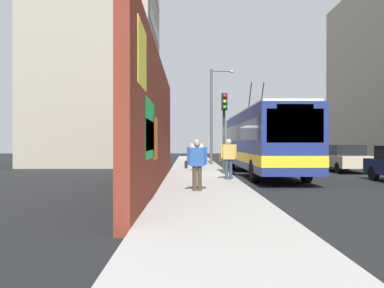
# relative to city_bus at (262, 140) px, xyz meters

# --- Properties ---
(ground_plane) EXTENTS (80.00, 80.00, 0.00)m
(ground_plane) POSITION_rel_city_bus_xyz_m (-1.52, 1.80, -1.87)
(ground_plane) COLOR black
(sidewalk_slab) EXTENTS (48.00, 3.20, 0.15)m
(sidewalk_slab) POSITION_rel_city_bus_xyz_m (-1.52, 3.40, -1.79)
(sidewalk_slab) COLOR gray
(sidewalk_slab) RESTS_ON ground_plane
(graffiti_wall) EXTENTS (14.45, 0.32, 4.90)m
(graffiti_wall) POSITION_rel_city_bus_xyz_m (-5.33, 5.15, 0.58)
(graffiti_wall) COLOR maroon
(graffiti_wall) RESTS_ON ground_plane
(building_far_left) EXTENTS (9.28, 8.88, 21.60)m
(building_far_left) POSITION_rel_city_bus_xyz_m (8.94, 11.00, 8.93)
(building_far_left) COLOR #9E937F
(building_far_left) RESTS_ON ground_plane
(city_bus) EXTENTS (11.81, 2.53, 5.15)m
(city_bus) POSITION_rel_city_bus_xyz_m (0.00, 0.00, 0.00)
(city_bus) COLOR navy
(city_bus) RESTS_ON ground_plane
(parked_car_champagne) EXTENTS (4.13, 1.90, 1.58)m
(parked_car_champagne) POSITION_rel_city_bus_xyz_m (1.88, -5.20, -1.04)
(parked_car_champagne) COLOR #C6B793
(parked_car_champagne) RESTS_ON ground_plane
(parked_car_dark_gray) EXTENTS (4.90, 1.88, 1.58)m
(parked_car_dark_gray) POSITION_rel_city_bus_xyz_m (7.17, -5.20, -1.03)
(parked_car_dark_gray) COLOR #38383D
(parked_car_dark_gray) RESTS_ON ground_plane
(pedestrian_near_wall) EXTENTS (0.22, 0.73, 1.62)m
(pedestrian_near_wall) POSITION_rel_city_bus_xyz_m (-7.47, 3.68, -0.78)
(pedestrian_near_wall) COLOR #3F3326
(pedestrian_near_wall) RESTS_ON sidewalk_slab
(pedestrian_at_curb) EXTENTS (0.23, 0.76, 1.72)m
(pedestrian_at_curb) POSITION_rel_city_bus_xyz_m (-3.85, 2.23, -0.71)
(pedestrian_at_curb) COLOR #2D3F59
(pedestrian_at_curb) RESTS_ON sidewalk_slab
(pedestrian_midblock) EXTENTS (0.23, 0.77, 1.74)m
(pedestrian_midblock) POSITION_rel_city_bus_xyz_m (0.44, 3.49, -0.69)
(pedestrian_midblock) COLOR #1E1E2D
(pedestrian_midblock) RESTS_ON sidewalk_slab
(traffic_light) EXTENTS (0.49, 0.28, 4.04)m
(traffic_light) POSITION_rel_city_bus_xyz_m (-1.29, 2.15, 1.00)
(traffic_light) COLOR #2D382D
(traffic_light) RESTS_ON sidewalk_slab
(street_lamp) EXTENTS (0.44, 1.71, 6.93)m
(street_lamp) POSITION_rel_city_bus_xyz_m (6.76, 2.07, 2.23)
(street_lamp) COLOR #4C4C51
(street_lamp) RESTS_ON sidewalk_slab
(curbside_puddle) EXTENTS (1.71, 1.71, 0.00)m
(curbside_puddle) POSITION_rel_city_bus_xyz_m (0.34, 1.20, -1.87)
(curbside_puddle) COLOR black
(curbside_puddle) RESTS_ON ground_plane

